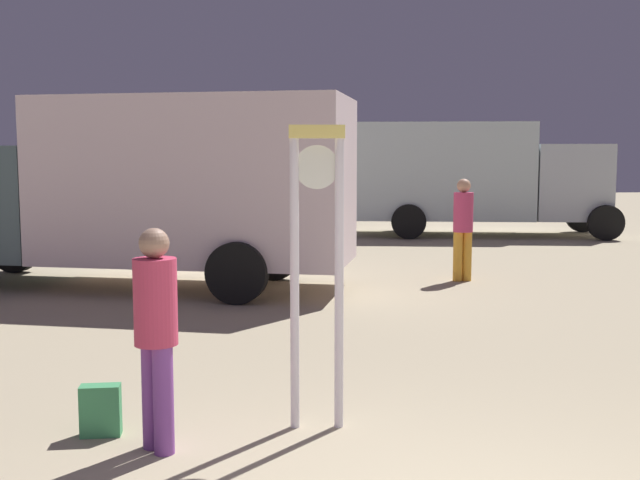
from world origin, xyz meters
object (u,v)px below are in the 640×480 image
object	(u,v)px
person_distant	(463,224)
box_truck_far	(469,175)
box_truck_near	(158,187)
standing_clock	(317,251)
person_near_clock	(156,328)
backpack	(101,411)

from	to	relation	value
person_distant	box_truck_far	distance (m)	7.96
box_truck_near	box_truck_far	distance (m)	10.73
box_truck_far	person_distant	bearing A→B (deg)	-108.45
standing_clock	box_truck_far	size ratio (longest dim) A/B	0.32
person_near_clock	box_truck_near	xyz separation A→B (m)	(-0.60, 7.04, 0.74)
backpack	box_truck_near	size ratio (longest dim) A/B	0.05
person_distant	box_truck_far	xyz separation A→B (m)	(2.51, 7.53, 0.67)
person_near_clock	box_truck_far	distance (m)	16.23
standing_clock	box_truck_far	world-z (taller)	box_truck_far
box_truck_near	backpack	bearing A→B (deg)	-88.81
backpack	person_near_clock	bearing A→B (deg)	-37.96
person_distant	person_near_clock	bearing A→B (deg)	-122.16
standing_clock	person_near_clock	distance (m)	1.33
backpack	box_truck_near	xyz separation A→B (m)	(-0.14, 6.68, 1.45)
person_near_clock	box_truck_far	bearing A→B (deg)	64.50
standing_clock	person_near_clock	world-z (taller)	standing_clock
person_near_clock	person_distant	size ratio (longest dim) A/B	0.92
box_truck_near	person_distant	bearing A→B (deg)	0.73
box_truck_near	standing_clock	bearing A→B (deg)	-75.05
person_distant	box_truck_near	distance (m)	5.11
standing_clock	person_near_clock	xyz separation A→B (m)	(-1.19, -0.35, -0.49)
person_near_clock	backpack	size ratio (longest dim) A/B	4.11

